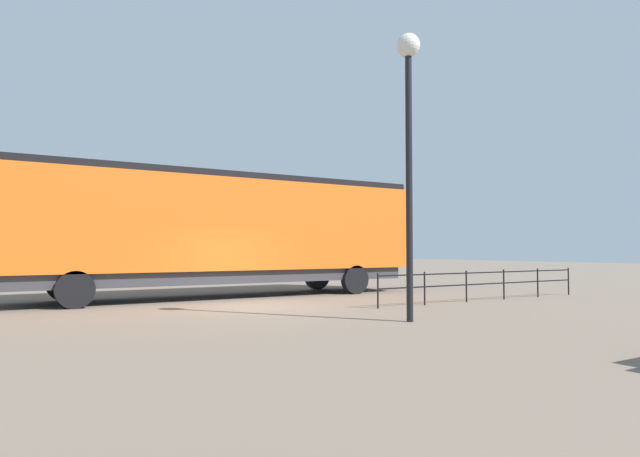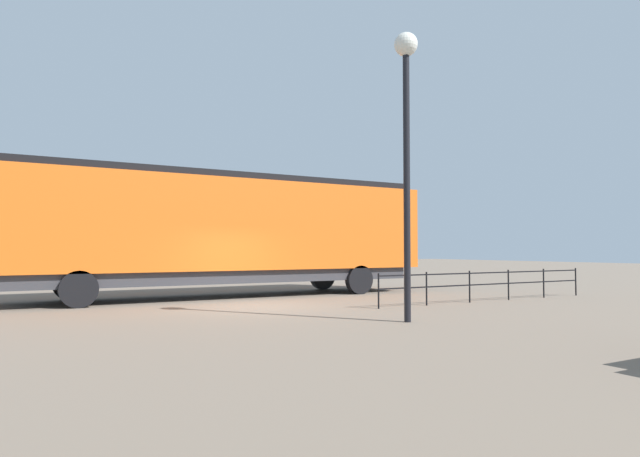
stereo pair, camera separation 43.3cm
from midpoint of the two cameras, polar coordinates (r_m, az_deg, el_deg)
ground_plane at (r=16.40m, az=-7.90°, el=-8.22°), size 120.00×120.00×0.00m
locomotive at (r=20.01m, az=-9.93°, el=-0.08°), size 3.14×15.50×4.41m
lamp_post at (r=13.42m, az=8.44°, el=12.23°), size 0.57×0.57×6.95m
platform_fence at (r=18.85m, az=16.50°, el=-5.32°), size 0.05×9.09×1.03m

